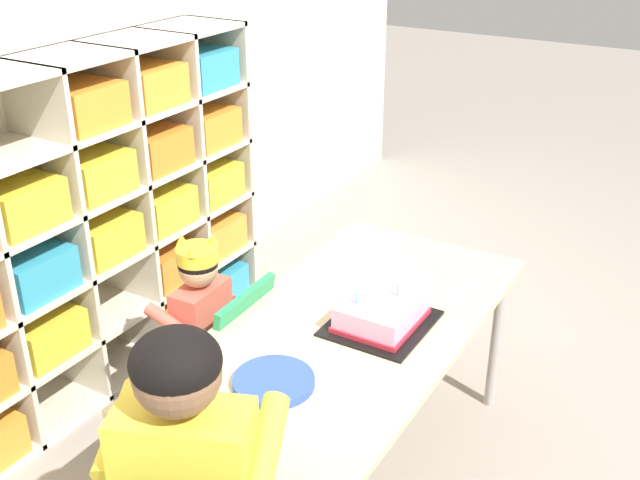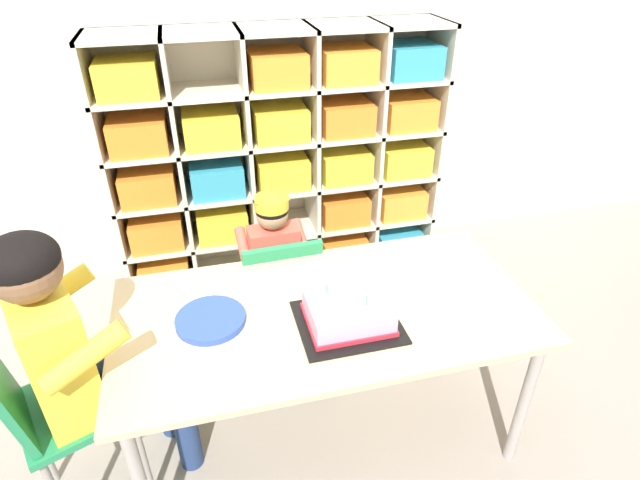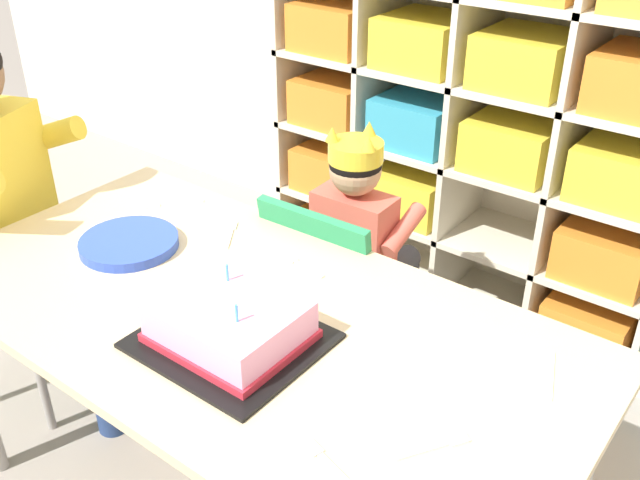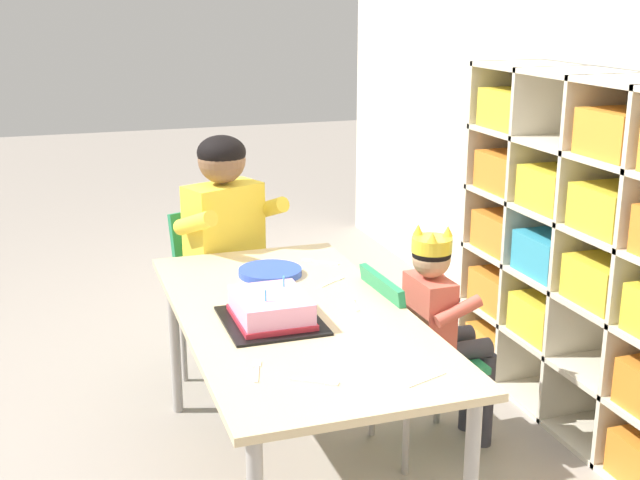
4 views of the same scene
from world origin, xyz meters
The scene contains 16 objects.
ground centered at (0.00, 0.00, 0.00)m, with size 16.00×16.00×0.00m, color gray.
classroom_back_wall centered at (0.00, 1.40, 1.38)m, with size 6.01×0.10×2.76m, color beige.
storage_cubby_shelf centered at (0.09, 1.17, 0.66)m, with size 1.70×0.34×1.32m.
activity_table centered at (0.00, 0.00, 0.56)m, with size 1.41×0.71×0.62m.
classroom_chair_blue centered at (-0.09, 0.44, 0.39)m, with size 0.35×0.37×0.68m.
child_with_crown centered at (-0.09, 0.56, 0.52)m, with size 0.30×0.31×0.83m.
classroom_chair_adult_side centered at (-0.88, -0.07, 0.45)m, with size 0.44×0.43×0.73m.
adult_helper_seated centered at (-0.78, -0.02, 0.66)m, with size 0.49×0.47×1.06m.
birthday_cake_on_tray centered at (0.05, -0.09, 0.66)m, with size 0.33×0.29×0.12m.
paper_plate_stack centered at (-0.38, 0.02, 0.63)m, with size 0.23×0.23×0.02m, color blue.
paper_napkin_square centered at (0.51, 0.17, 0.62)m, with size 0.14×0.14×0.00m, color white.
fork_scattered_mid_table centered at (0.49, -0.08, 0.62)m, with size 0.08×0.12×0.00m.
fork_by_napkin centered at (-0.02, 0.21, 0.62)m, with size 0.12×0.03×0.00m.
fork_near_cake_tray centered at (-0.47, 0.23, 0.62)m, with size 0.11×0.12×0.00m.
fork_beside_plate_stack centered at (0.37, -0.22, 0.62)m, with size 0.13×0.05×0.00m.
fork_at_table_front_edge centered at (-0.24, 0.21, 0.62)m, with size 0.09×0.11×0.00m.
Camera 2 is at (-0.36, -1.31, 1.74)m, focal length 29.01 mm.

